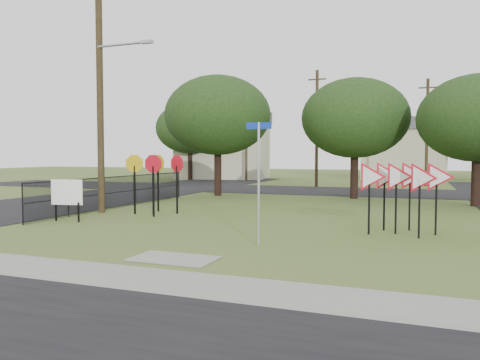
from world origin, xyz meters
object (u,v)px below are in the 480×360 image
object	(u,v)px
street_name_sign	(259,176)
info_board	(67,194)
stop_sign_cluster	(155,170)
yield_sign_cluster	(402,180)

from	to	relation	value
street_name_sign	info_board	size ratio (longest dim) A/B	2.13
stop_sign_cluster	yield_sign_cluster	size ratio (longest dim) A/B	0.85
street_name_sign	yield_sign_cluster	distance (m)	4.97
stop_sign_cluster	info_board	world-z (taller)	stop_sign_cluster
street_name_sign	yield_sign_cluster	size ratio (longest dim) A/B	1.13
stop_sign_cluster	info_board	size ratio (longest dim) A/B	1.60
street_name_sign	stop_sign_cluster	size ratio (longest dim) A/B	1.33
street_name_sign	stop_sign_cluster	bearing A→B (deg)	141.11
street_name_sign	stop_sign_cluster	world-z (taller)	street_name_sign
street_name_sign	info_board	world-z (taller)	street_name_sign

